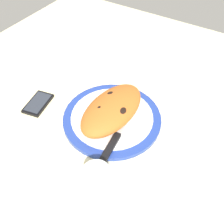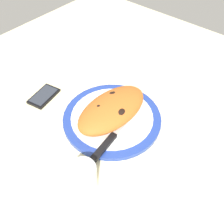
# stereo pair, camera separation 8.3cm
# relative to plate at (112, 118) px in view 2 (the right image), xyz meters

# --- Properties ---
(ground_plane) EXTENTS (1.50, 1.50, 0.03)m
(ground_plane) POSITION_rel_plate_xyz_m (0.00, 0.00, -0.02)
(ground_plane) COLOR beige
(plate) EXTENTS (0.32, 0.32, 0.02)m
(plate) POSITION_rel_plate_xyz_m (0.00, 0.00, 0.00)
(plate) COLOR #233D99
(plate) RESTS_ON ground_plane
(calzone) EXTENTS (0.27, 0.16, 0.07)m
(calzone) POSITION_rel_plate_xyz_m (-0.00, 0.00, 0.04)
(calzone) COLOR #C16023
(calzone) RESTS_ON plate
(fork) EXTENTS (0.16, 0.02, 0.00)m
(fork) POSITION_rel_plate_xyz_m (0.02, -0.07, 0.01)
(fork) COLOR silver
(fork) RESTS_ON plate
(knife) EXTENTS (0.23, 0.04, 0.01)m
(knife) POSITION_rel_plate_xyz_m (0.08, 0.06, 0.01)
(knife) COLOR silver
(knife) RESTS_ON plate
(smartphone) EXTENTS (0.12, 0.09, 0.01)m
(smartphone) POSITION_rel_plate_xyz_m (0.08, -0.26, -0.00)
(smartphone) COLOR black
(smartphone) RESTS_ON ground_plane
(water_glass) EXTENTS (0.07, 0.07, 0.09)m
(water_glass) POSITION_rel_plate_xyz_m (0.23, 0.10, 0.03)
(water_glass) COLOR silver
(water_glass) RESTS_ON ground_plane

